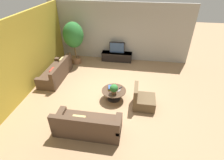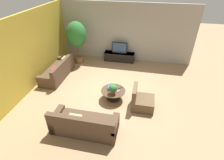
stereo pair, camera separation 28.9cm
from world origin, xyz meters
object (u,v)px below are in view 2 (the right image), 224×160
(couch_by_wall, at_px, (58,71))
(potted_plant_tabletop, at_px, (113,89))
(couch_near_entry, at_px, (84,124))
(armchair_wicker, at_px, (141,101))
(potted_palm_tall, at_px, (76,36))
(television, at_px, (120,48))
(coffee_table, at_px, (113,93))
(media_console, at_px, (119,57))

(couch_by_wall, xyz_separation_m, potted_plant_tabletop, (2.88, -1.31, 0.35))
(couch_near_entry, relative_size, potted_plant_tabletop, 5.33)
(armchair_wicker, distance_m, potted_palm_tall, 4.79)
(television, distance_m, potted_palm_tall, 2.32)
(coffee_table, xyz_separation_m, couch_by_wall, (-2.85, 1.12, -0.00))
(couch_near_entry, height_order, armchair_wicker, armchair_wicker)
(armchair_wicker, xyz_separation_m, potted_plant_tabletop, (-1.08, 0.06, 0.36))
(potted_palm_tall, bearing_deg, television, 16.13)
(armchair_wicker, xyz_separation_m, potted_palm_tall, (-3.56, 2.98, 1.20))
(television, distance_m, couch_by_wall, 3.39)
(media_console, distance_m, couch_near_entry, 5.10)
(media_console, bearing_deg, armchair_wicker, -68.07)
(coffee_table, xyz_separation_m, couch_near_entry, (-0.56, -1.76, -0.00))
(couch_near_entry, bearing_deg, potted_plant_tabletop, -110.61)
(television, bearing_deg, coffee_table, -84.21)
(media_console, relative_size, television, 2.04)
(potted_plant_tabletop, bearing_deg, media_console, 95.92)
(potted_plant_tabletop, bearing_deg, couch_by_wall, 155.48)
(television, bearing_deg, couch_near_entry, -92.51)
(couch_by_wall, xyz_separation_m, couch_near_entry, (2.29, -2.88, 0.00))
(media_console, distance_m, coffee_table, 3.36)
(couch_near_entry, xyz_separation_m, armchair_wicker, (1.67, 1.51, -0.02))
(television, height_order, armchair_wicker, television)
(media_console, distance_m, armchair_wicker, 3.87)
(coffee_table, bearing_deg, couch_near_entry, -107.71)
(television, distance_m, coffee_table, 3.39)
(coffee_table, distance_m, couch_by_wall, 3.07)
(media_console, relative_size, couch_by_wall, 0.77)
(armchair_wicker, bearing_deg, couch_by_wall, 70.88)
(coffee_table, relative_size, potted_plant_tabletop, 2.42)
(couch_by_wall, bearing_deg, potted_plant_tabletop, 65.48)
(armchair_wicker, bearing_deg, coffee_table, 77.26)
(potted_palm_tall, height_order, potted_plant_tabletop, potted_palm_tall)
(couch_near_entry, xyz_separation_m, potted_plant_tabletop, (0.59, 1.57, 0.35))
(armchair_wicker, bearing_deg, media_console, 21.93)
(armchair_wicker, bearing_deg, potted_plant_tabletop, 86.88)
(potted_plant_tabletop, bearing_deg, potted_palm_tall, 130.41)
(television, xyz_separation_m, potted_plant_tabletop, (0.37, -3.53, -0.13))
(potted_plant_tabletop, bearing_deg, coffee_table, 98.21)
(couch_by_wall, bearing_deg, armchair_wicker, 70.88)
(media_console, height_order, potted_plant_tabletop, potted_plant_tabletop)
(television, xyz_separation_m, armchair_wicker, (1.44, -3.59, -0.49))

